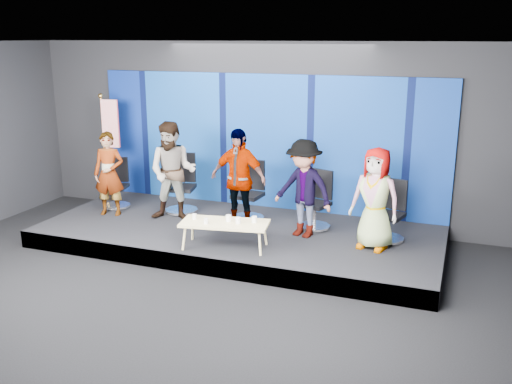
{
  "coord_description": "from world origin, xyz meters",
  "views": [
    {
      "loc": [
        3.64,
        -6.37,
        3.59
      ],
      "look_at": [
        0.37,
        2.4,
        1.02
      ],
      "focal_mm": 40.0,
      "sensor_mm": 36.0,
      "label": 1
    }
  ],
  "objects_px": {
    "mug_b": "(206,221)",
    "mug_e": "(254,220)",
    "mug_d": "(238,220)",
    "flag_stand": "(109,145)",
    "panelist_c": "(238,179)",
    "panelist_d": "(304,189)",
    "chair_c": "(249,200)",
    "mug_c": "(229,218)",
    "chair_b": "(182,193)",
    "panelist_b": "(173,172)",
    "coffee_table": "(225,224)",
    "chair_a": "(117,191)",
    "mug_a": "(194,217)",
    "panelist_e": "(375,199)",
    "chair_e": "(389,221)",
    "chair_d": "(316,209)",
    "panelist_a": "(109,174)"
  },
  "relations": [
    {
      "from": "panelist_a",
      "to": "mug_b",
      "type": "distance_m",
      "value": 2.72
    },
    {
      "from": "panelist_b",
      "to": "chair_e",
      "type": "relative_size",
      "value": 1.8
    },
    {
      "from": "chair_c",
      "to": "mug_c",
      "type": "distance_m",
      "value": 1.47
    },
    {
      "from": "chair_b",
      "to": "mug_e",
      "type": "bearing_deg",
      "value": -46.28
    },
    {
      "from": "panelist_b",
      "to": "mug_b",
      "type": "xyz_separation_m",
      "value": [
        1.21,
        -1.18,
        -0.44
      ]
    },
    {
      "from": "panelist_b",
      "to": "mug_e",
      "type": "bearing_deg",
      "value": -36.47
    },
    {
      "from": "flag_stand",
      "to": "panelist_e",
      "type": "bearing_deg",
      "value": -16.61
    },
    {
      "from": "mug_d",
      "to": "chair_e",
      "type": "bearing_deg",
      "value": 30.32
    },
    {
      "from": "chair_c",
      "to": "mug_b",
      "type": "distance_m",
      "value": 1.69
    },
    {
      "from": "chair_b",
      "to": "flag_stand",
      "type": "xyz_separation_m",
      "value": [
        -1.74,
        0.22,
        0.79
      ]
    },
    {
      "from": "chair_c",
      "to": "panelist_c",
      "type": "xyz_separation_m",
      "value": [
        -0.0,
        -0.51,
        0.53
      ]
    },
    {
      "from": "panelist_c",
      "to": "chair_e",
      "type": "height_order",
      "value": "panelist_c"
    },
    {
      "from": "panelist_d",
      "to": "flag_stand",
      "type": "distance_m",
      "value": 4.39
    },
    {
      "from": "panelist_c",
      "to": "mug_b",
      "type": "relative_size",
      "value": 20.88
    },
    {
      "from": "panelist_d",
      "to": "mug_a",
      "type": "distance_m",
      "value": 1.87
    },
    {
      "from": "panelist_e",
      "to": "chair_d",
      "type": "bearing_deg",
      "value": 163.79
    },
    {
      "from": "chair_a",
      "to": "chair_c",
      "type": "xyz_separation_m",
      "value": [
        2.75,
        0.17,
        0.04
      ]
    },
    {
      "from": "chair_a",
      "to": "mug_a",
      "type": "relative_size",
      "value": 11.58
    },
    {
      "from": "panelist_d",
      "to": "coffee_table",
      "type": "height_order",
      "value": "panelist_d"
    },
    {
      "from": "chair_d",
      "to": "mug_b",
      "type": "bearing_deg",
      "value": -113.3
    },
    {
      "from": "panelist_b",
      "to": "panelist_e",
      "type": "xyz_separation_m",
      "value": [
        3.69,
        -0.19,
        -0.09
      ]
    },
    {
      "from": "panelist_d",
      "to": "mug_b",
      "type": "height_order",
      "value": "panelist_d"
    },
    {
      "from": "panelist_b",
      "to": "panelist_c",
      "type": "relative_size",
      "value": 1.03
    },
    {
      "from": "mug_e",
      "to": "flag_stand",
      "type": "xyz_separation_m",
      "value": [
        -3.75,
        1.59,
        0.68
      ]
    },
    {
      "from": "panelist_d",
      "to": "mug_e",
      "type": "distance_m",
      "value": 1.07
    },
    {
      "from": "panelist_b",
      "to": "mug_e",
      "type": "distance_m",
      "value": 2.14
    },
    {
      "from": "panelist_b",
      "to": "coffee_table",
      "type": "relative_size",
      "value": 1.24
    },
    {
      "from": "panelist_c",
      "to": "mug_d",
      "type": "xyz_separation_m",
      "value": [
        0.4,
        -0.99,
        -0.41
      ]
    },
    {
      "from": "mug_d",
      "to": "flag_stand",
      "type": "bearing_deg",
      "value": 154.06
    },
    {
      "from": "panelist_c",
      "to": "flag_stand",
      "type": "distance_m",
      "value": 3.22
    },
    {
      "from": "chair_d",
      "to": "mug_d",
      "type": "height_order",
      "value": "chair_d"
    },
    {
      "from": "flag_stand",
      "to": "mug_b",
      "type": "bearing_deg",
      "value": -39.18
    },
    {
      "from": "panelist_d",
      "to": "mug_d",
      "type": "xyz_separation_m",
      "value": [
        -0.79,
        -0.97,
        -0.35
      ]
    },
    {
      "from": "panelist_d",
      "to": "coffee_table",
      "type": "distance_m",
      "value": 1.48
    },
    {
      "from": "panelist_d",
      "to": "mug_c",
      "type": "height_order",
      "value": "panelist_d"
    },
    {
      "from": "chair_a",
      "to": "chair_b",
      "type": "relative_size",
      "value": 0.87
    },
    {
      "from": "panelist_e",
      "to": "mug_e",
      "type": "xyz_separation_m",
      "value": [
        -1.78,
        -0.68,
        -0.34
      ]
    },
    {
      "from": "panelist_c",
      "to": "panelist_d",
      "type": "relative_size",
      "value": 1.07
    },
    {
      "from": "chair_c",
      "to": "coffee_table",
      "type": "distance_m",
      "value": 1.52
    },
    {
      "from": "chair_c",
      "to": "mug_c",
      "type": "xyz_separation_m",
      "value": [
        0.21,
        -1.45,
        0.12
      ]
    },
    {
      "from": "panelist_b",
      "to": "panelist_e",
      "type": "height_order",
      "value": "panelist_b"
    },
    {
      "from": "flag_stand",
      "to": "chair_d",
      "type": "bearing_deg",
      "value": -10.57
    },
    {
      "from": "panelist_c",
      "to": "flag_stand",
      "type": "height_order",
      "value": "flag_stand"
    },
    {
      "from": "mug_b",
      "to": "mug_e",
      "type": "distance_m",
      "value": 0.76
    },
    {
      "from": "coffee_table",
      "to": "flag_stand",
      "type": "distance_m",
      "value": 3.8
    },
    {
      "from": "mug_d",
      "to": "chair_b",
      "type": "bearing_deg",
      "value": 139.98
    },
    {
      "from": "panelist_c",
      "to": "mug_c",
      "type": "height_order",
      "value": "panelist_c"
    },
    {
      "from": "mug_d",
      "to": "chair_c",
      "type": "bearing_deg",
      "value": 104.77
    },
    {
      "from": "panelist_a",
      "to": "mug_d",
      "type": "bearing_deg",
      "value": -29.63
    },
    {
      "from": "chair_b",
      "to": "panelist_b",
      "type": "xyz_separation_m",
      "value": [
        0.1,
        -0.5,
        0.54
      ]
    }
  ]
}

